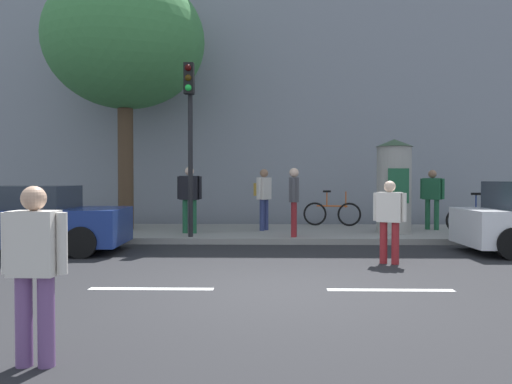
{
  "coord_description": "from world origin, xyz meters",
  "views": [
    {
      "loc": [
        -0.03,
        -7.24,
        1.58
      ],
      "look_at": [
        -0.25,
        2.0,
        1.35
      ],
      "focal_mm": 35.69,
      "sensor_mm": 36.0,
      "label": 1
    }
  ],
  "objects_px": {
    "pedestrian_in_light_jacket": "(432,194)",
    "pedestrian_with_bag": "(189,194)",
    "traffic_light": "(190,121)",
    "pedestrian_near_pole": "(294,197)",
    "pedestrian_in_red_top": "(263,194)",
    "pedestrian_with_backpack": "(36,260)",
    "parked_car_silver": "(23,220)",
    "poster_column": "(394,185)",
    "pedestrian_tallest": "(390,215)",
    "bicycle_leaning": "(482,220)",
    "bicycle_upright": "(332,213)",
    "street_tree": "(125,42)"
  },
  "relations": [
    {
      "from": "street_tree",
      "to": "parked_car_silver",
      "type": "distance_m",
      "value": 6.16
    },
    {
      "from": "pedestrian_with_backpack",
      "to": "parked_car_silver",
      "type": "xyz_separation_m",
      "value": [
        -3.34,
        6.61,
        -0.19
      ]
    },
    {
      "from": "pedestrian_with_bag",
      "to": "parked_car_silver",
      "type": "xyz_separation_m",
      "value": [
        -3.21,
        -2.58,
        -0.5
      ]
    },
    {
      "from": "pedestrian_tallest",
      "to": "bicycle_leaning",
      "type": "height_order",
      "value": "pedestrian_tallest"
    },
    {
      "from": "pedestrian_in_red_top",
      "to": "pedestrian_with_bag",
      "type": "xyz_separation_m",
      "value": [
        -1.95,
        -0.82,
        0.02
      ]
    },
    {
      "from": "pedestrian_near_pole",
      "to": "poster_column",
      "type": "bearing_deg",
      "value": 19.57
    },
    {
      "from": "pedestrian_tallest",
      "to": "pedestrian_in_light_jacket",
      "type": "distance_m",
      "value": 5.54
    },
    {
      "from": "pedestrian_in_red_top",
      "to": "pedestrian_near_pole",
      "type": "xyz_separation_m",
      "value": [
        0.78,
        -1.58,
        -0.03
      ]
    },
    {
      "from": "pedestrian_in_light_jacket",
      "to": "pedestrian_with_bag",
      "type": "bearing_deg",
      "value": -170.61
    },
    {
      "from": "poster_column",
      "to": "pedestrian_in_red_top",
      "type": "relative_size",
      "value": 1.45
    },
    {
      "from": "traffic_light",
      "to": "pedestrian_near_pole",
      "type": "height_order",
      "value": "traffic_light"
    },
    {
      "from": "pedestrian_in_red_top",
      "to": "pedestrian_near_pole",
      "type": "bearing_deg",
      "value": -63.83
    },
    {
      "from": "pedestrian_with_bag",
      "to": "traffic_light",
      "type": "bearing_deg",
      "value": -80.64
    },
    {
      "from": "pedestrian_in_red_top",
      "to": "pedestrian_near_pole",
      "type": "relative_size",
      "value": 1.0
    },
    {
      "from": "traffic_light",
      "to": "pedestrian_in_light_jacket",
      "type": "xyz_separation_m",
      "value": [
        6.59,
        2.06,
        -1.86
      ]
    },
    {
      "from": "pedestrian_tallest",
      "to": "pedestrian_in_red_top",
      "type": "bearing_deg",
      "value": 117.17
    },
    {
      "from": "pedestrian_in_red_top",
      "to": "pedestrian_in_light_jacket",
      "type": "bearing_deg",
      "value": 3.48
    },
    {
      "from": "traffic_light",
      "to": "pedestrian_near_pole",
      "type": "bearing_deg",
      "value": 4.02
    },
    {
      "from": "pedestrian_tallest",
      "to": "pedestrian_with_bag",
      "type": "distance_m",
      "value": 5.84
    },
    {
      "from": "poster_column",
      "to": "traffic_light",
      "type": "bearing_deg",
      "value": -167.78
    },
    {
      "from": "street_tree",
      "to": "pedestrian_tallest",
      "type": "bearing_deg",
      "value": -37.87
    },
    {
      "from": "bicycle_leaning",
      "to": "pedestrian_with_bag",
      "type": "bearing_deg",
      "value": 177.34
    },
    {
      "from": "pedestrian_in_red_top",
      "to": "parked_car_silver",
      "type": "relative_size",
      "value": 0.4
    },
    {
      "from": "bicycle_upright",
      "to": "parked_car_silver",
      "type": "relative_size",
      "value": 0.41
    },
    {
      "from": "bicycle_leaning",
      "to": "parked_car_silver",
      "type": "distance_m",
      "value": 11.0
    },
    {
      "from": "street_tree",
      "to": "bicycle_leaning",
      "type": "xyz_separation_m",
      "value": [
        9.56,
        -1.43,
        -4.97
      ]
    },
    {
      "from": "pedestrian_in_red_top",
      "to": "pedestrian_with_backpack",
      "type": "bearing_deg",
      "value": -100.36
    },
    {
      "from": "pedestrian_with_backpack",
      "to": "pedestrian_with_bag",
      "type": "distance_m",
      "value": 9.19
    },
    {
      "from": "bicycle_leaning",
      "to": "parked_car_silver",
      "type": "relative_size",
      "value": 0.4
    },
    {
      "from": "pedestrian_with_backpack",
      "to": "pedestrian_near_pole",
      "type": "distance_m",
      "value": 8.83
    },
    {
      "from": "pedestrian_with_backpack",
      "to": "pedestrian_in_red_top",
      "type": "height_order",
      "value": "pedestrian_in_red_top"
    },
    {
      "from": "pedestrian_in_red_top",
      "to": "bicycle_leaning",
      "type": "bearing_deg",
      "value": -11.85
    },
    {
      "from": "poster_column",
      "to": "parked_car_silver",
      "type": "distance_m",
      "value": 9.12
    },
    {
      "from": "pedestrian_near_pole",
      "to": "pedestrian_with_bag",
      "type": "relative_size",
      "value": 0.97
    },
    {
      "from": "poster_column",
      "to": "pedestrian_tallest",
      "type": "bearing_deg",
      "value": -104.81
    },
    {
      "from": "pedestrian_near_pole",
      "to": "pedestrian_with_bag",
      "type": "height_order",
      "value": "pedestrian_with_bag"
    },
    {
      "from": "pedestrian_tallest",
      "to": "pedestrian_near_pole",
      "type": "distance_m",
      "value": 3.53
    },
    {
      "from": "bicycle_upright",
      "to": "pedestrian_with_bag",
      "type": "bearing_deg",
      "value": -150.92
    },
    {
      "from": "traffic_light",
      "to": "pedestrian_tallest",
      "type": "relative_size",
      "value": 2.74
    },
    {
      "from": "pedestrian_near_pole",
      "to": "bicycle_leaning",
      "type": "xyz_separation_m",
      "value": [
        4.82,
        0.41,
        -0.61
      ]
    },
    {
      "from": "street_tree",
      "to": "parked_car_silver",
      "type": "height_order",
      "value": "street_tree"
    },
    {
      "from": "pedestrian_with_backpack",
      "to": "bicycle_leaning",
      "type": "distance_m",
      "value": 11.55
    },
    {
      "from": "pedestrian_tallest",
      "to": "bicycle_upright",
      "type": "bearing_deg",
      "value": 92.91
    },
    {
      "from": "street_tree",
      "to": "parked_car_silver",
      "type": "relative_size",
      "value": 1.7
    },
    {
      "from": "pedestrian_in_red_top",
      "to": "bicycle_upright",
      "type": "height_order",
      "value": "pedestrian_in_red_top"
    },
    {
      "from": "pedestrian_with_backpack",
      "to": "parked_car_silver",
      "type": "bearing_deg",
      "value": 116.78
    },
    {
      "from": "pedestrian_in_light_jacket",
      "to": "pedestrian_with_bag",
      "type": "xyz_separation_m",
      "value": [
        -6.75,
        -1.12,
        0.04
      ]
    },
    {
      "from": "traffic_light",
      "to": "poster_column",
      "type": "distance_m",
      "value": 5.64
    },
    {
      "from": "pedestrian_near_pole",
      "to": "bicycle_upright",
      "type": "xyz_separation_m",
      "value": [
        1.32,
        3.01,
        -0.61
      ]
    },
    {
      "from": "traffic_light",
      "to": "pedestrian_tallest",
      "type": "distance_m",
      "value": 5.55
    }
  ]
}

